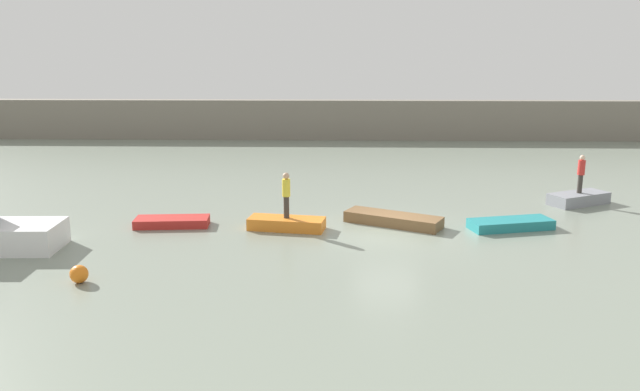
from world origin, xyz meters
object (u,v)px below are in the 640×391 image
at_px(rowboat_grey, 578,199).
at_px(rowboat_teal, 511,224).
at_px(person_red_shirt, 581,172).
at_px(person_yellow_shirt, 286,193).
at_px(rowboat_red, 172,222).
at_px(mooring_buoy, 79,274).
at_px(rowboat_brown, 393,219).
at_px(rowboat_orange, 287,224).

bearing_deg(rowboat_grey, rowboat_teal, -162.40).
bearing_deg(person_red_shirt, person_yellow_shirt, -160.99).
relative_size(rowboat_red, rowboat_teal, 0.89).
bearing_deg(rowboat_grey, mooring_buoy, -178.30).
xyz_separation_m(rowboat_teal, rowboat_grey, (4.20, 4.18, 0.07)).
bearing_deg(person_yellow_shirt, rowboat_grey, 19.01).
bearing_deg(rowboat_brown, mooring_buoy, -119.33).
distance_m(rowboat_orange, rowboat_teal, 8.89).
bearing_deg(rowboat_grey, rowboat_orange, 171.72).
distance_m(rowboat_grey, person_red_shirt, 1.24).
xyz_separation_m(rowboat_brown, person_yellow_shirt, (-4.27, -0.79, 1.27)).
bearing_deg(rowboat_teal, rowboat_orange, 168.21).
relative_size(rowboat_orange, mooring_buoy, 5.36).
bearing_deg(person_yellow_shirt, rowboat_teal, 2.09).
xyz_separation_m(rowboat_red, mooring_buoy, (-1.21, -6.33, 0.10)).
relative_size(rowboat_brown, person_red_shirt, 2.24).
relative_size(rowboat_orange, rowboat_grey, 1.05).
height_order(rowboat_red, person_red_shirt, person_red_shirt).
bearing_deg(rowboat_red, person_yellow_shirt, -9.18).
xyz_separation_m(rowboat_red, person_red_shirt, (17.75, 4.17, 1.33)).
bearing_deg(rowboat_orange, rowboat_teal, 11.17).
bearing_deg(rowboat_red, mooring_buoy, -105.83).
bearing_deg(person_yellow_shirt, person_red_shirt, 19.01).
bearing_deg(person_yellow_shirt, rowboat_brown, 10.47).
height_order(rowboat_teal, person_red_shirt, person_red_shirt).
distance_m(rowboat_brown, rowboat_grey, 9.57).
relative_size(rowboat_grey, person_yellow_shirt, 1.56).
bearing_deg(rowboat_orange, mooring_buoy, -125.31).
distance_m(rowboat_grey, mooring_buoy, 21.67).
relative_size(rowboat_red, person_red_shirt, 1.66).
relative_size(person_yellow_shirt, mooring_buoy, 3.26).
xyz_separation_m(person_red_shirt, mooring_buoy, (-18.96, -10.50, -1.23)).
relative_size(rowboat_orange, person_yellow_shirt, 1.65).
height_order(rowboat_red, mooring_buoy, mooring_buoy).
height_order(rowboat_brown, mooring_buoy, mooring_buoy).
xyz_separation_m(rowboat_red, rowboat_grey, (17.75, 4.17, 0.09)).
height_order(rowboat_red, rowboat_orange, rowboat_orange).
relative_size(person_red_shirt, person_yellow_shirt, 0.97).
height_order(rowboat_orange, rowboat_grey, rowboat_grey).
xyz_separation_m(rowboat_brown, mooring_buoy, (-10.14, -6.78, 0.06)).
distance_m(rowboat_teal, mooring_buoy, 16.05).
relative_size(rowboat_brown, mooring_buoy, 7.06).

